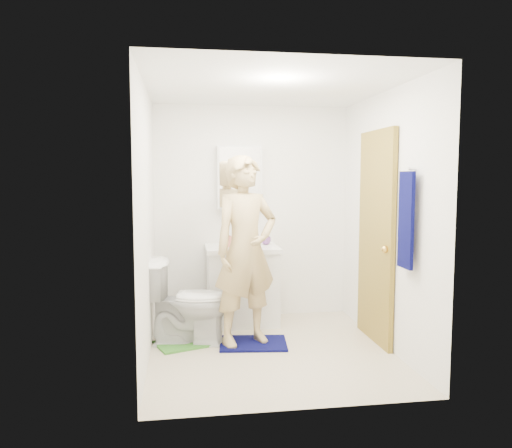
{
  "coord_description": "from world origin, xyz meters",
  "views": [
    {
      "loc": [
        -0.8,
        -4.43,
        1.6
      ],
      "look_at": [
        -0.1,
        0.25,
        1.16
      ],
      "focal_mm": 35.0,
      "sensor_mm": 36.0,
      "label": 1
    }
  ],
  "objects_px": {
    "toilet": "(189,301)",
    "vanity_cabinet": "(242,287)",
    "medicine_cabinet": "(240,177)",
    "soap_dispenser": "(227,239)",
    "toothbrush_cup": "(266,241)",
    "towel": "(406,220)",
    "man": "(246,250)"
  },
  "relations": [
    {
      "from": "toilet",
      "to": "vanity_cabinet",
      "type": "bearing_deg",
      "value": -36.91
    },
    {
      "from": "medicine_cabinet",
      "to": "soap_dispenser",
      "type": "xyz_separation_m",
      "value": [
        -0.17,
        -0.27,
        -0.66
      ]
    },
    {
      "from": "toilet",
      "to": "toothbrush_cup",
      "type": "relative_size",
      "value": 7.43
    },
    {
      "from": "towel",
      "to": "toilet",
      "type": "height_order",
      "value": "towel"
    },
    {
      "from": "medicine_cabinet",
      "to": "toilet",
      "type": "xyz_separation_m",
      "value": [
        -0.59,
        -0.81,
        -1.19
      ]
    },
    {
      "from": "medicine_cabinet",
      "to": "toilet",
      "type": "relative_size",
      "value": 0.86
    },
    {
      "from": "vanity_cabinet",
      "to": "towel",
      "type": "relative_size",
      "value": 1.0
    },
    {
      "from": "vanity_cabinet",
      "to": "man",
      "type": "distance_m",
      "value": 0.89
    },
    {
      "from": "soap_dispenser",
      "to": "toilet",
      "type": "bearing_deg",
      "value": -127.88
    },
    {
      "from": "vanity_cabinet",
      "to": "man",
      "type": "height_order",
      "value": "man"
    },
    {
      "from": "man",
      "to": "medicine_cabinet",
      "type": "bearing_deg",
      "value": 65.15
    },
    {
      "from": "vanity_cabinet",
      "to": "towel",
      "type": "distance_m",
      "value": 2.08
    },
    {
      "from": "toothbrush_cup",
      "to": "vanity_cabinet",
      "type": "bearing_deg",
      "value": -157.78
    },
    {
      "from": "medicine_cabinet",
      "to": "towel",
      "type": "xyz_separation_m",
      "value": [
        1.18,
        -1.71,
        -0.35
      ]
    },
    {
      "from": "towel",
      "to": "soap_dispenser",
      "type": "bearing_deg",
      "value": 133.04
    },
    {
      "from": "soap_dispenser",
      "to": "toothbrush_cup",
      "type": "xyz_separation_m",
      "value": [
        0.45,
        0.16,
        -0.05
      ]
    },
    {
      "from": "vanity_cabinet",
      "to": "toilet",
      "type": "height_order",
      "value": "toilet"
    },
    {
      "from": "towel",
      "to": "toothbrush_cup",
      "type": "xyz_separation_m",
      "value": [
        -0.9,
        1.6,
        -0.36
      ]
    },
    {
      "from": "towel",
      "to": "man",
      "type": "xyz_separation_m",
      "value": [
        -1.23,
        0.77,
        -0.34
      ]
    },
    {
      "from": "vanity_cabinet",
      "to": "man",
      "type": "bearing_deg",
      "value": -94.23
    },
    {
      "from": "toothbrush_cup",
      "to": "medicine_cabinet",
      "type": "bearing_deg",
      "value": 158.76
    },
    {
      "from": "toothbrush_cup",
      "to": "man",
      "type": "relative_size",
      "value": 0.06
    },
    {
      "from": "vanity_cabinet",
      "to": "medicine_cabinet",
      "type": "xyz_separation_m",
      "value": [
        0.0,
        0.22,
        1.2
      ]
    },
    {
      "from": "medicine_cabinet",
      "to": "toothbrush_cup",
      "type": "bearing_deg",
      "value": -21.24
    },
    {
      "from": "medicine_cabinet",
      "to": "toilet",
      "type": "bearing_deg",
      "value": -126.11
    },
    {
      "from": "vanity_cabinet",
      "to": "soap_dispenser",
      "type": "xyz_separation_m",
      "value": [
        -0.17,
        -0.04,
        0.54
      ]
    },
    {
      "from": "towel",
      "to": "soap_dispenser",
      "type": "relative_size",
      "value": 4.35
    },
    {
      "from": "towel",
      "to": "toothbrush_cup",
      "type": "distance_m",
      "value": 1.87
    },
    {
      "from": "medicine_cabinet",
      "to": "towel",
      "type": "height_order",
      "value": "medicine_cabinet"
    },
    {
      "from": "towel",
      "to": "toilet",
      "type": "relative_size",
      "value": 0.98
    },
    {
      "from": "toilet",
      "to": "toothbrush_cup",
      "type": "distance_m",
      "value": 1.22
    },
    {
      "from": "toilet",
      "to": "towel",
      "type": "bearing_deg",
      "value": -108.49
    }
  ]
}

